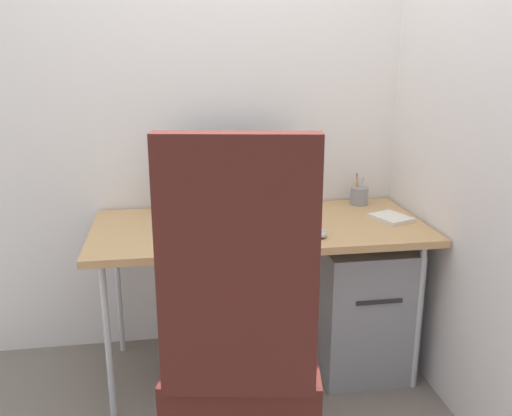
{
  "coord_description": "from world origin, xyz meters",
  "views": [
    {
      "loc": [
        -0.4,
        -2.39,
        1.53
      ],
      "look_at": [
        -0.03,
        -0.07,
        0.85
      ],
      "focal_mm": 38.69,
      "sensor_mm": 36.0,
      "label": 1
    }
  ],
  "objects_px": {
    "mouse": "(320,233)",
    "pen_holder": "(359,196)",
    "office_chair": "(241,331)",
    "filing_cabinet": "(359,304)",
    "notebook": "(391,218)",
    "monitor": "(234,172)",
    "keyboard": "(227,237)"
  },
  "relations": [
    {
      "from": "mouse",
      "to": "pen_holder",
      "type": "height_order",
      "value": "pen_holder"
    },
    {
      "from": "office_chair",
      "to": "mouse",
      "type": "distance_m",
      "value": 0.75
    },
    {
      "from": "filing_cabinet",
      "to": "notebook",
      "type": "distance_m",
      "value": 0.46
    },
    {
      "from": "notebook",
      "to": "monitor",
      "type": "bearing_deg",
      "value": 141.56
    },
    {
      "from": "filing_cabinet",
      "to": "office_chair",
      "type": "bearing_deg",
      "value": -130.88
    },
    {
      "from": "pen_holder",
      "to": "notebook",
      "type": "bearing_deg",
      "value": -77.99
    },
    {
      "from": "filing_cabinet",
      "to": "monitor",
      "type": "xyz_separation_m",
      "value": [
        -0.58,
        0.22,
        0.63
      ]
    },
    {
      "from": "keyboard",
      "to": "mouse",
      "type": "relative_size",
      "value": 4.47
    },
    {
      "from": "office_chair",
      "to": "filing_cabinet",
      "type": "relative_size",
      "value": 2.03
    },
    {
      "from": "filing_cabinet",
      "to": "keyboard",
      "type": "distance_m",
      "value": 0.8
    },
    {
      "from": "monitor",
      "to": "notebook",
      "type": "distance_m",
      "value": 0.78
    },
    {
      "from": "pen_holder",
      "to": "mouse",
      "type": "bearing_deg",
      "value": -125.76
    },
    {
      "from": "filing_cabinet",
      "to": "keyboard",
      "type": "relative_size",
      "value": 1.6
    },
    {
      "from": "pen_holder",
      "to": "notebook",
      "type": "height_order",
      "value": "pen_holder"
    },
    {
      "from": "notebook",
      "to": "office_chair",
      "type": "bearing_deg",
      "value": -157.44
    },
    {
      "from": "monitor",
      "to": "notebook",
      "type": "relative_size",
      "value": 3.59
    },
    {
      "from": "mouse",
      "to": "notebook",
      "type": "bearing_deg",
      "value": 15.4
    },
    {
      "from": "office_chair",
      "to": "keyboard",
      "type": "relative_size",
      "value": 3.25
    },
    {
      "from": "office_chair",
      "to": "monitor",
      "type": "bearing_deg",
      "value": 84.08
    },
    {
      "from": "keyboard",
      "to": "notebook",
      "type": "xyz_separation_m",
      "value": [
        0.8,
        0.15,
        -0.0
      ]
    },
    {
      "from": "filing_cabinet",
      "to": "pen_holder",
      "type": "relative_size",
      "value": 3.96
    },
    {
      "from": "pen_holder",
      "to": "office_chair",
      "type": "bearing_deg",
      "value": -125.23
    },
    {
      "from": "office_chair",
      "to": "filing_cabinet",
      "type": "bearing_deg",
      "value": 49.12
    },
    {
      "from": "filing_cabinet",
      "to": "pen_holder",
      "type": "distance_m",
      "value": 0.56
    },
    {
      "from": "office_chair",
      "to": "mouse",
      "type": "xyz_separation_m",
      "value": [
        0.43,
        0.61,
        0.1
      ]
    },
    {
      "from": "office_chair",
      "to": "filing_cabinet",
      "type": "distance_m",
      "value": 1.1
    },
    {
      "from": "mouse",
      "to": "filing_cabinet",
      "type": "bearing_deg",
      "value": 25.55
    },
    {
      "from": "office_chair",
      "to": "filing_cabinet",
      "type": "xyz_separation_m",
      "value": [
        0.69,
        0.79,
        -0.34
      ]
    },
    {
      "from": "mouse",
      "to": "keyboard",
      "type": "bearing_deg",
      "value": 165.85
    },
    {
      "from": "office_chair",
      "to": "notebook",
      "type": "bearing_deg",
      "value": 43.97
    },
    {
      "from": "monitor",
      "to": "notebook",
      "type": "bearing_deg",
      "value": -17.04
    },
    {
      "from": "keyboard",
      "to": "mouse",
      "type": "distance_m",
      "value": 0.4
    }
  ]
}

